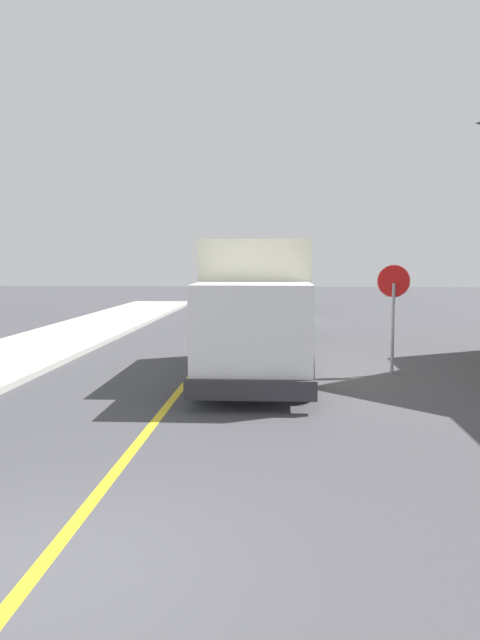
{
  "coord_description": "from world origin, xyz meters",
  "views": [
    {
      "loc": [
        2.16,
        -5.17,
        2.75
      ],
      "look_at": [
        1.2,
        8.89,
        1.4
      ],
      "focal_mm": 35.12,
      "sensor_mm": 36.0,
      "label": 1
    }
  ],
  "objects_px": {
    "parked_car_mid": "(285,304)",
    "box_truck": "(257,301)",
    "parked_car_far": "(285,296)",
    "stop_sign": "(393,298)",
    "parked_car_near": "(270,315)"
  },
  "relations": [
    {
      "from": "box_truck",
      "to": "stop_sign",
      "type": "distance_m",
      "value": 3.29
    },
    {
      "from": "parked_car_mid",
      "to": "stop_sign",
      "type": "distance_m",
      "value": 13.08
    },
    {
      "from": "parked_car_mid",
      "to": "box_truck",
      "type": "bearing_deg",
      "value": -93.23
    },
    {
      "from": "parked_car_near",
      "to": "parked_car_far",
      "type": "height_order",
      "value": "same"
    },
    {
      "from": "parked_car_far",
      "to": "box_truck",
      "type": "bearing_deg",
      "value": -92.19
    },
    {
      "from": "parked_car_near",
      "to": "parked_car_far",
      "type": "relative_size",
      "value": 1.0
    },
    {
      "from": "parked_car_near",
      "to": "stop_sign",
      "type": "bearing_deg",
      "value": -66.46
    },
    {
      "from": "parked_car_mid",
      "to": "parked_car_far",
      "type": "relative_size",
      "value": 1.0
    },
    {
      "from": "parked_car_near",
      "to": "parked_car_far",
      "type": "xyz_separation_m",
      "value": [
        0.59,
        12.28,
        0.0
      ]
    },
    {
      "from": "box_truck",
      "to": "stop_sign",
      "type": "height_order",
      "value": "box_truck"
    },
    {
      "from": "parked_car_near",
      "to": "parked_car_far",
      "type": "bearing_deg",
      "value": 87.25
    },
    {
      "from": "parked_car_near",
      "to": "parked_car_far",
      "type": "distance_m",
      "value": 12.3
    },
    {
      "from": "parked_car_mid",
      "to": "stop_sign",
      "type": "bearing_deg",
      "value": -78.79
    },
    {
      "from": "box_truck",
      "to": "stop_sign",
      "type": "bearing_deg",
      "value": 5.57
    },
    {
      "from": "box_truck",
      "to": "parked_car_mid",
      "type": "relative_size",
      "value": 1.62
    }
  ]
}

